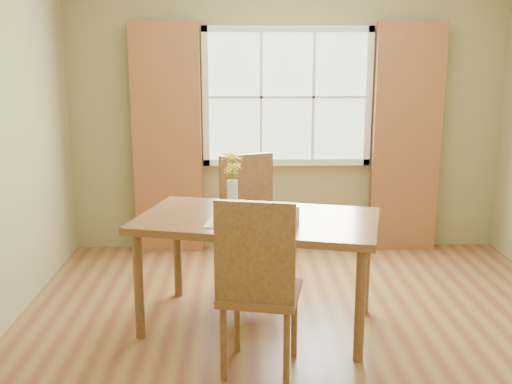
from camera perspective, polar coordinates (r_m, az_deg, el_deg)
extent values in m
cube|color=brown|center=(4.36, 4.66, -12.97)|extent=(4.20, 3.80, 0.02)
cube|color=#928857|center=(5.85, 2.95, 7.58)|extent=(4.20, 0.02, 2.70)
cube|color=#928857|center=(2.11, 10.71, -2.15)|extent=(4.20, 0.02, 2.70)
cube|color=#A7C998|center=(5.81, 2.99, 9.03)|extent=(1.50, 0.02, 1.20)
cube|color=white|center=(5.77, 3.08, 15.26)|extent=(1.62, 0.04, 0.06)
cube|color=white|center=(5.86, 2.94, 2.85)|extent=(1.62, 0.04, 0.06)
cube|color=white|center=(5.78, -4.83, 8.98)|extent=(0.06, 0.04, 1.32)
cube|color=white|center=(5.89, 10.68, 8.88)|extent=(0.06, 0.04, 1.32)
cube|color=white|center=(5.79, 3.00, 9.01)|extent=(1.50, 0.03, 0.02)
cube|color=maroon|center=(5.78, -8.47, 4.90)|extent=(0.65, 0.08, 2.20)
cube|color=maroon|center=(5.95, 14.16, 4.88)|extent=(0.65, 0.08, 2.20)
cube|color=brown|center=(4.14, 0.15, -2.75)|extent=(1.81, 1.29, 0.05)
cylinder|color=brown|center=(4.15, -11.11, -8.78)|extent=(0.07, 0.07, 0.75)
cylinder|color=brown|center=(3.83, 9.88, -10.62)|extent=(0.07, 0.07, 0.75)
cylinder|color=brown|center=(4.81, -7.49, -5.60)|extent=(0.07, 0.07, 0.75)
cylinder|color=brown|center=(4.54, 10.40, -6.86)|extent=(0.07, 0.07, 0.75)
cube|color=brown|center=(3.65, 0.42, -9.61)|extent=(0.54, 0.54, 0.04)
cube|color=brown|center=(3.34, -0.19, -5.92)|extent=(0.46, 0.13, 0.59)
cylinder|color=brown|center=(3.63, -3.11, -14.27)|extent=(0.04, 0.04, 0.47)
cylinder|color=brown|center=(3.57, 2.93, -14.76)|extent=(0.04, 0.04, 0.47)
cylinder|color=brown|center=(3.95, -1.83, -11.85)|extent=(0.04, 0.04, 0.47)
cylinder|color=brown|center=(3.90, 3.66, -12.25)|extent=(0.04, 0.04, 0.47)
cube|color=brown|center=(4.82, -0.05, -3.95)|extent=(0.60, 0.60, 0.04)
cube|color=brown|center=(4.92, -1.01, 0.25)|extent=(0.44, 0.21, 0.59)
cylinder|color=brown|center=(4.67, -1.26, -7.86)|extent=(0.04, 0.04, 0.47)
cylinder|color=brown|center=(4.81, 2.90, -7.22)|extent=(0.04, 0.04, 0.47)
cylinder|color=brown|center=(5.00, -2.88, -6.45)|extent=(0.04, 0.04, 0.47)
cylinder|color=brown|center=(5.13, 1.05, -5.91)|extent=(0.04, 0.04, 0.47)
cube|color=#EBF2CD|center=(4.01, -1.41, -2.87)|extent=(0.50, 0.40, 0.01)
cube|color=#72DA36|center=(4.02, -1.87, -2.70)|extent=(0.32, 0.32, 0.01)
ellipsoid|color=#E78A4E|center=(4.00, -1.45, -2.32)|extent=(0.19, 0.14, 0.05)
ellipsoid|color=#4C8C2D|center=(3.97, -0.74, -2.19)|extent=(0.10, 0.07, 0.01)
cylinder|color=red|center=(3.99, -1.54, -1.81)|extent=(0.09, 0.09, 0.01)
cylinder|color=red|center=(4.00, -1.06, -1.67)|extent=(0.09, 0.09, 0.01)
ellipsoid|color=#E78A4E|center=(3.98, -1.40, -1.22)|extent=(0.19, 0.14, 0.06)
cylinder|color=silver|center=(4.00, 3.63, -2.12)|extent=(0.08, 0.08, 0.11)
cylinder|color=silver|center=(4.00, 3.62, -2.25)|extent=(0.07, 0.07, 0.10)
cylinder|color=silver|center=(4.39, -2.26, -0.17)|extent=(0.08, 0.08, 0.20)
cylinder|color=silver|center=(4.40, -2.25, -0.81)|extent=(0.07, 0.07, 0.10)
cylinder|color=#3D7028|center=(4.37, -2.27, 0.97)|extent=(0.01, 0.01, 0.38)
cylinder|color=#3D7028|center=(4.37, -2.09, 0.52)|extent=(0.01, 0.01, 0.31)
cylinder|color=#3D7028|center=(4.39, -2.40, 0.29)|extent=(0.01, 0.01, 0.27)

